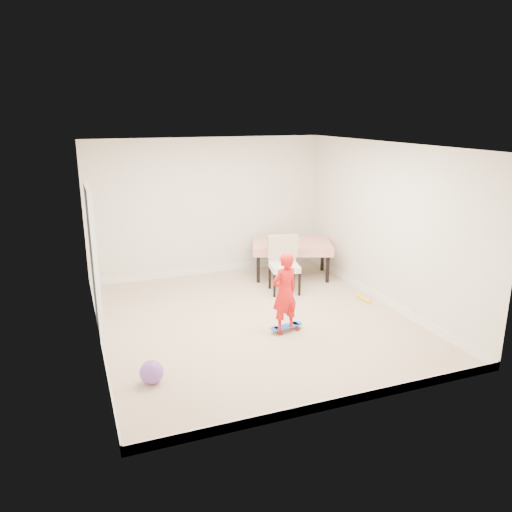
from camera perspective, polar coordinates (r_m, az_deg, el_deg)
name	(u,v)px	position (r m, az deg, el deg)	size (l,w,h in m)	color
ground	(255,320)	(7.63, -0.17, -7.34)	(5.00, 5.00, 0.00)	tan
ceiling	(254,147)	(7.01, -0.18, 12.39)	(4.50, 5.00, 0.04)	silver
wall_back	(208,208)	(9.52, -5.50, 5.54)	(4.50, 0.04, 2.60)	silver
wall_front	(342,293)	(5.07, 9.84, -4.18)	(4.50, 0.04, 2.60)	silver
wall_left	(93,252)	(6.77, -18.10, 0.45)	(0.04, 5.00, 2.60)	silver
wall_right	(385,225)	(8.25, 14.50, 3.45)	(0.04, 5.00, 2.60)	silver
door	(94,266)	(7.14, -18.00, -1.06)	(0.10, 0.94, 2.11)	white
baseboard_back	(210,270)	(9.83, -5.32, -1.58)	(4.50, 0.02, 0.12)	white
baseboard_front	(337,402)	(5.61, 9.27, -16.19)	(4.50, 0.02, 0.12)	white
baseboard_left	(101,340)	(7.19, -17.32, -9.11)	(0.02, 5.00, 0.12)	white
baseboard_right	(380,298)	(8.60, 13.98, -4.63)	(0.02, 5.00, 0.12)	white
dining_table	(292,259)	(9.53, 4.08, -0.35)	(1.46, 0.92, 0.68)	red
dining_chair	(285,265)	(8.63, 3.28, -1.06)	(0.53, 0.61, 0.98)	silver
skateboard	(286,328)	(7.28, 3.50, -8.24)	(0.52, 0.19, 0.08)	blue
child	(285,295)	(7.02, 3.28, -4.43)	(0.42, 0.28, 1.15)	red
balloon	(152,372)	(6.05, -11.85, -12.87)	(0.28, 0.28, 0.28)	purple
foam_toy	(363,298)	(8.59, 12.15, -4.76)	(0.06, 0.06, 0.40)	yellow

